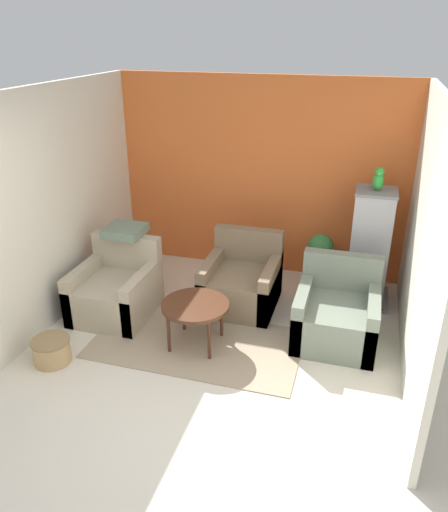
# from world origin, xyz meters

# --- Properties ---
(ground_plane) EXTENTS (20.00, 20.00, 0.00)m
(ground_plane) POSITION_xyz_m (0.00, 0.00, 0.00)
(ground_plane) COLOR beige
(ground_plane) RESTS_ON ground
(wall_back_accent) EXTENTS (3.79, 0.06, 2.50)m
(wall_back_accent) POSITION_xyz_m (0.00, 3.27, 1.25)
(wall_back_accent) COLOR orange
(wall_back_accent) RESTS_ON ground_plane
(wall_left) EXTENTS (0.06, 3.24, 2.50)m
(wall_left) POSITION_xyz_m (-1.87, 1.62, 1.25)
(wall_left) COLOR beige
(wall_left) RESTS_ON ground_plane
(wall_right) EXTENTS (0.06, 3.24, 2.50)m
(wall_right) POSITION_xyz_m (1.87, 1.62, 1.25)
(wall_right) COLOR beige
(wall_right) RESTS_ON ground_plane
(area_rug) EXTENTS (2.15, 1.14, 0.01)m
(area_rug) POSITION_xyz_m (-0.19, 1.26, 0.01)
(area_rug) COLOR gray
(area_rug) RESTS_ON ground_plane
(coffee_table) EXTENTS (0.68, 0.68, 0.48)m
(coffee_table) POSITION_xyz_m (-0.19, 1.26, 0.44)
(coffee_table) COLOR #472819
(coffee_table) RESTS_ON ground_plane
(armchair_left) EXTENTS (0.82, 0.88, 0.83)m
(armchair_left) POSITION_xyz_m (-1.27, 1.61, 0.27)
(armchair_left) COLOR tan
(armchair_left) RESTS_ON ground_plane
(armchair_right) EXTENTS (0.82, 0.88, 0.83)m
(armchair_right) POSITION_xyz_m (1.17, 1.78, 0.27)
(armchair_right) COLOR slate
(armchair_right) RESTS_ON ground_plane
(armchair_middle) EXTENTS (0.82, 0.88, 0.83)m
(armchair_middle) POSITION_xyz_m (0.04, 2.20, 0.27)
(armchair_middle) COLOR #7A664C
(armchair_middle) RESTS_ON ground_plane
(birdcage) EXTENTS (0.58, 0.58, 1.37)m
(birdcage) POSITION_xyz_m (1.43, 2.72, 0.66)
(birdcage) COLOR slate
(birdcage) RESTS_ON ground_plane
(parrot) EXTENTS (0.12, 0.22, 0.26)m
(parrot) POSITION_xyz_m (1.43, 2.72, 1.49)
(parrot) COLOR green
(parrot) RESTS_ON birdcage
(potted_plant) EXTENTS (0.34, 0.31, 0.71)m
(potted_plant) POSITION_xyz_m (0.86, 2.88, 0.47)
(potted_plant) COLOR brown
(potted_plant) RESTS_ON ground_plane
(wicker_basket) EXTENTS (0.37, 0.37, 0.25)m
(wicker_basket) POSITION_xyz_m (-1.45, 0.59, 0.14)
(wicker_basket) COLOR tan
(wicker_basket) RESTS_ON ground_plane
(throw_pillow) EXTENTS (0.42, 0.42, 0.10)m
(throw_pillow) POSITION_xyz_m (-1.27, 1.94, 0.88)
(throw_pillow) COLOR slate
(throw_pillow) RESTS_ON armchair_left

